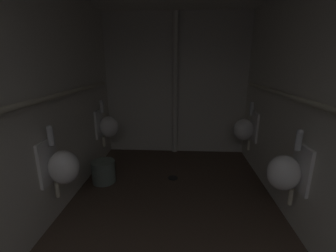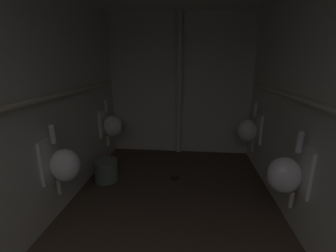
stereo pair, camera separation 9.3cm
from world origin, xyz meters
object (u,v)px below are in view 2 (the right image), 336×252
waste_bin (106,170)px  urinal_left_far (112,126)px  urinal_left_mid (63,164)px  floor_drain (175,178)px  standpipe_back_wall (179,87)px  urinal_right_far (249,130)px  urinal_right_mid (287,174)px

waste_bin → urinal_left_far: bearing=100.1°
urinal_left_mid → floor_drain: 1.54m
standpipe_back_wall → waste_bin: (-0.94, -1.11, -1.04)m
urinal_left_far → urinal_right_far: bearing=-0.8°
urinal_left_mid → urinal_left_far: same height
urinal_right_mid → standpipe_back_wall: bearing=119.6°
waste_bin → urinal_right_mid: bearing=-21.6°
urinal_left_far → floor_drain: size_ratio=5.39×
urinal_right_far → standpipe_back_wall: (-1.08, 0.50, 0.58)m
floor_drain → waste_bin: size_ratio=0.44×
urinal_left_mid → floor_drain: size_ratio=5.39×
urinal_left_mid → urinal_left_far: bearing=90.0°
standpipe_back_wall → waste_bin: standpipe_back_wall is taller
urinal_left_far → floor_drain: 1.31m
urinal_right_mid → urinal_right_far: 1.41m
urinal_left_mid → urinal_right_far: size_ratio=1.00×
urinal_right_far → standpipe_back_wall: 1.33m
urinal_left_mid → standpipe_back_wall: bearing=61.1°
urinal_left_mid → waste_bin: urinal_left_mid is taller
urinal_right_mid → floor_drain: 1.56m
urinal_left_far → waste_bin: (0.11, -0.64, -0.46)m
urinal_left_far → urinal_right_far: 2.14m
urinal_right_far → waste_bin: (-2.02, -0.61, -0.46)m
urinal_left_mid → waste_bin: size_ratio=2.40×
urinal_right_mid → floor_drain: (-1.08, 0.95, -0.61)m
urinal_right_mid → urinal_left_far: bearing=146.1°
urinal_right_far → waste_bin: 2.16m
urinal_right_mid → urinal_right_far: bearing=90.0°
urinal_right_mid → standpipe_back_wall: size_ratio=0.32×
urinal_right_mid → urinal_right_far: (0.00, 1.41, 0.00)m
urinal_left_far → urinal_right_far: same height
urinal_right_mid → floor_drain: urinal_right_mid is taller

